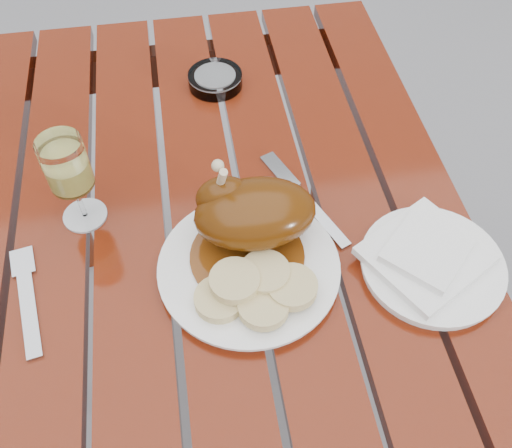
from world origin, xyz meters
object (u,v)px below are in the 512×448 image
Objects in this scene: side_plate at (432,265)px; ashtray at (215,80)px; table at (222,356)px; wine_glass at (73,182)px; dinner_plate at (249,268)px.

ashtray is (-0.26, 0.46, 0.00)m from side_plate.
side_plate is at bearing -60.78° from ashtray.
table is 5.88× the size of side_plate.
table is 0.50m from wine_glass.
dinner_plate is at bearing -31.12° from wine_glass.
ashtray is at bearing 89.70° from dinner_plate.
ashtray is at bearing 81.80° from table.
dinner_plate is 0.28m from wine_glass.
ashtray is (0.23, 0.28, -0.07)m from wine_glass.
table is at bearing 134.21° from dinner_plate.
dinner_plate is at bearing 171.77° from side_plate.
wine_glass reaches higher than ashtray.
wine_glass reaches higher than dinner_plate.
side_plate is at bearing -19.91° from wine_glass.
dinner_plate is at bearing -90.30° from ashtray.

